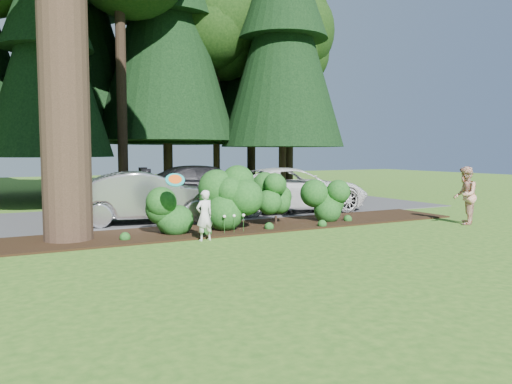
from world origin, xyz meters
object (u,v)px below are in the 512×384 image
at_px(car_white_suv, 291,189).
at_px(car_dark_suv, 209,185).
at_px(adult, 465,196).
at_px(car_silver_wagon, 147,197).
at_px(frisbee, 175,180).
at_px(child, 205,216).

relative_size(car_white_suv, car_dark_suv, 1.03).
xyz_separation_m(car_white_suv, car_dark_suv, (-1.94, 3.68, 0.01)).
relative_size(car_white_suv, adult, 3.26).
bearing_deg(car_silver_wagon, car_white_suv, -75.93).
bearing_deg(car_white_suv, frisbee, 131.91).
bearing_deg(car_silver_wagon, car_dark_suv, -33.67).
xyz_separation_m(car_dark_suv, child, (-3.46, -8.00, -0.21)).
height_order(car_dark_suv, frisbee, frisbee).
bearing_deg(child, car_silver_wagon, -93.41).
bearing_deg(car_dark_suv, adult, -139.42).
relative_size(car_silver_wagon, adult, 2.69).
distance_m(adult, frisbee, 9.38).
height_order(car_silver_wagon, car_dark_suv, car_dark_suv).
distance_m(car_dark_suv, child, 8.72).
height_order(child, frisbee, frisbee).
height_order(adult, frisbee, adult).
distance_m(car_dark_suv, adult, 10.47).
relative_size(car_dark_suv, adult, 3.15).
distance_m(car_silver_wagon, child, 3.87).
xyz_separation_m(car_white_suv, adult, (3.11, -5.49, 0.06)).
relative_size(car_dark_suv, frisbee, 10.83).
xyz_separation_m(car_silver_wagon, adult, (8.93, -5.01, 0.07)).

